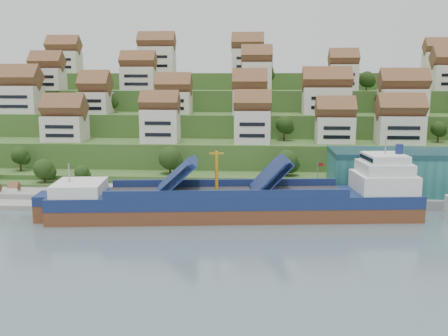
{
  "coord_description": "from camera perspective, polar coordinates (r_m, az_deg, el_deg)",
  "views": [
    {
      "loc": [
        4.72,
        -101.92,
        28.58
      ],
      "look_at": [
        -3.51,
        14.0,
        8.0
      ],
      "focal_mm": 40.0,
      "sensor_mm": 36.0,
      "label": 1
    }
  ],
  "objects": [
    {
      "name": "ground",
      "position": [
        105.96,
        1.37,
        -5.61
      ],
      "size": [
        300.0,
        300.0,
        0.0
      ],
      "primitive_type": "plane",
      "color": "slate",
      "rests_on": "ground"
    },
    {
      "name": "quay",
      "position": [
        121.08,
        11.22,
        -3.27
      ],
      "size": [
        180.0,
        14.0,
        2.2
      ],
      "primitive_type": "cube",
      "color": "gray",
      "rests_on": "ground"
    },
    {
      "name": "pebble_beach",
      "position": [
        133.05,
        -24.21,
        -3.04
      ],
      "size": [
        45.0,
        20.0,
        1.0
      ],
      "primitive_type": "cube",
      "color": "gray",
      "rests_on": "ground"
    },
    {
      "name": "hillside",
      "position": [
        206.31,
        2.75,
        5.05
      ],
      "size": [
        260.0,
        128.0,
        31.0
      ],
      "color": "#2D4C1E",
      "rests_on": "ground"
    },
    {
      "name": "hillside_village",
      "position": [
        161.86,
        2.78,
        8.44
      ],
      "size": [
        154.56,
        60.96,
        29.69
      ],
      "color": "silver",
      "rests_on": "ground"
    },
    {
      "name": "hillside_trees",
      "position": [
        147.99,
        -1.25,
        5.44
      ],
      "size": [
        144.35,
        62.14,
        30.87
      ],
      "color": "#213C14",
      "rests_on": "ground"
    },
    {
      "name": "flagpole",
      "position": [
        114.79,
        10.69,
        -1.03
      ],
      "size": [
        1.28,
        0.16,
        8.0
      ],
      "color": "gray",
      "rests_on": "quay"
    },
    {
      "name": "cargo_ship",
      "position": [
        104.87,
        2.47,
        -3.96
      ],
      "size": [
        76.97,
        19.93,
        16.86
      ],
      "rotation": [
        0.0,
        0.0,
        0.11
      ],
      "color": "brown",
      "rests_on": "ground"
    }
  ]
}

